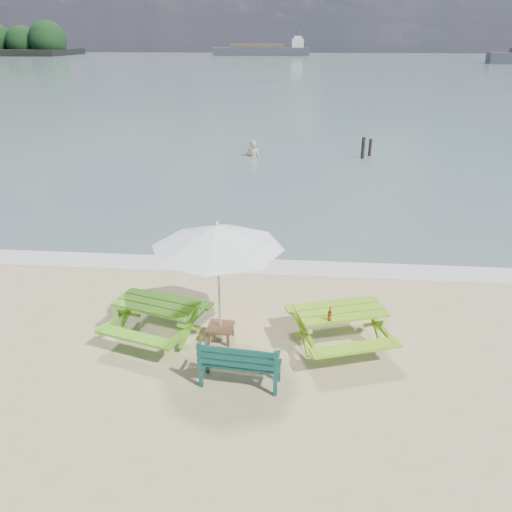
# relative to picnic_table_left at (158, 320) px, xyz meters

# --- Properties ---
(sea) EXTENTS (300.00, 300.00, 0.00)m
(sea) POSITION_rel_picnic_table_left_xyz_m (1.76, 83.69, -0.35)
(sea) COLOR slate
(sea) RESTS_ON ground
(foam_strip) EXTENTS (22.00, 0.90, 0.01)m
(foam_strip) POSITION_rel_picnic_table_left_xyz_m (1.76, 3.29, -0.35)
(foam_strip) COLOR silver
(foam_strip) RESTS_ON ground
(picnic_table_left) EXTENTS (1.97, 2.09, 0.74)m
(picnic_table_left) POSITION_rel_picnic_table_left_xyz_m (0.00, 0.00, 0.00)
(picnic_table_left) COLOR #56AA19
(picnic_table_left) RESTS_ON ground
(picnic_table_right) EXTENTS (2.06, 2.17, 0.76)m
(picnic_table_right) POSITION_rel_picnic_table_left_xyz_m (3.39, 0.00, 0.01)
(picnic_table_right) COLOR #78AE1A
(picnic_table_right) RESTS_ON ground
(park_bench) EXTENTS (1.35, 0.58, 0.81)m
(park_bench) POSITION_rel_picnic_table_left_xyz_m (1.71, -1.26, -0.11)
(park_bench) COLOR #10443C
(park_bench) RESTS_ON ground
(side_table) EXTENTS (0.51, 0.51, 0.30)m
(side_table) POSITION_rel_picnic_table_left_xyz_m (1.20, -0.01, -0.20)
(side_table) COLOR brown
(side_table) RESTS_ON ground
(patio_umbrella) EXTENTS (2.54, 2.54, 2.31)m
(patio_umbrella) POSITION_rel_picnic_table_left_xyz_m (1.20, -0.01, 1.75)
(patio_umbrella) COLOR silver
(patio_umbrella) RESTS_ON ground
(beer_bottle) EXTENTS (0.07, 0.07, 0.26)m
(beer_bottle) POSITION_rel_picnic_table_left_xyz_m (3.17, -0.38, 0.49)
(beer_bottle) COLOR #8A5714
(beer_bottle) RESTS_ON picnic_table_right
(swimmer) EXTENTS (0.70, 0.48, 1.87)m
(swimmer) POSITION_rel_picnic_table_left_xyz_m (0.35, 15.51, -0.52)
(swimmer) COLOR tan
(swimmer) RESTS_ON ground
(mooring_pilings) EXTENTS (0.55, 0.75, 1.18)m
(mooring_pilings) POSITION_rel_picnic_table_left_xyz_m (5.62, 15.75, 0.00)
(mooring_pilings) COLOR black
(mooring_pilings) RESTS_ON ground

